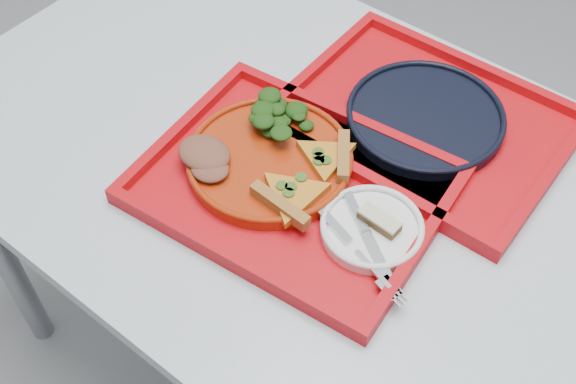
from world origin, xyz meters
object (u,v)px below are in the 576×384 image
object	(u,v)px
dessert_bar	(379,220)
tray_main	(293,188)
navy_plate	(425,118)
tray_far	(424,124)
dinner_plate	(270,161)

from	to	relation	value
dessert_bar	tray_main	bearing A→B (deg)	-173.07
tray_main	navy_plate	distance (m)	0.26
tray_far	tray_main	bearing A→B (deg)	-110.52
dinner_plate	tray_main	bearing A→B (deg)	-10.30
tray_main	tray_far	size ratio (longest dim) A/B	1.00
dinner_plate	dessert_bar	world-z (taller)	dessert_bar
dessert_bar	tray_far	bearing A→B (deg)	108.38
navy_plate	dessert_bar	xyz separation A→B (m)	(0.06, -0.23, 0.01)
tray_main	dessert_bar	size ratio (longest dim) A/B	6.92
tray_far	dinner_plate	distance (m)	0.27
tray_main	dinner_plate	size ratio (longest dim) A/B	1.73
tray_far	dinner_plate	world-z (taller)	dinner_plate
dinner_plate	navy_plate	distance (m)	0.27
tray_main	navy_plate	world-z (taller)	navy_plate
dinner_plate	navy_plate	xyz separation A→B (m)	(0.14, 0.23, -0.00)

